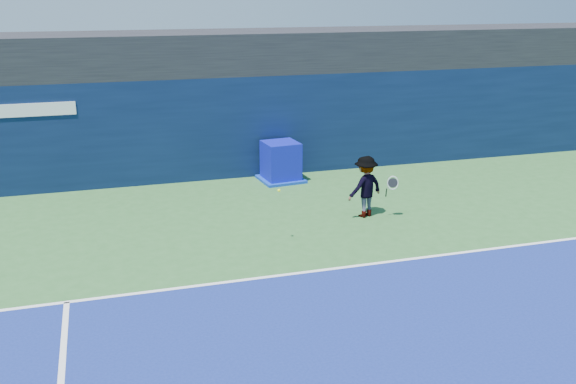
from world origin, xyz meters
The scene contains 7 objects.
ground centered at (0.00, 0.00, 0.00)m, with size 80.00×80.00×0.00m, color #2D612B.
baseline centered at (0.00, 3.00, 0.01)m, with size 24.00×0.10×0.01m, color white.
stadium_band centered at (0.00, 11.50, 3.60)m, with size 36.00×3.00×1.20m, color black.
back_wall_assembly centered at (0.00, 10.50, 1.50)m, with size 36.00×1.03×3.00m.
equipment_cart centered at (0.84, 9.39, 0.53)m, with size 1.33×1.33×1.16m.
tennis_player centered at (1.99, 5.78, 0.77)m, with size 1.29×0.87×1.54m.
tennis_ball centered at (-0.52, 4.71, 1.22)m, with size 0.07×0.07×0.07m.
Camera 1 is at (-4.12, -8.15, 5.41)m, focal length 40.00 mm.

